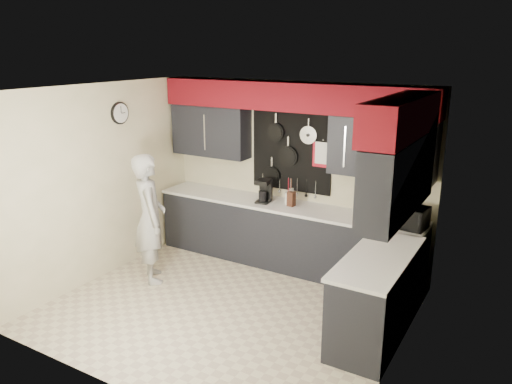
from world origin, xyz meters
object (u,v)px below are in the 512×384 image
Objects in this scene: microwave at (406,217)px; coffee_maker at (264,190)px; knife_block at (291,199)px; utensil_crock at (289,198)px; person at (150,218)px.

microwave is 2.00m from coffee_maker.
microwave is 2.38× the size of knife_block.
microwave is at bearing -10.25° from coffee_maker.
utensil_crock is 0.10× the size of person.
knife_block is at bearing -5.99° from coffee_maker.
person is at bearing -135.60° from utensil_crock.
coffee_maker is 0.19× the size of person.
microwave is at bearing -116.87° from person.
person reaches higher than coffee_maker.
knife_block is at bearing -47.24° from utensil_crock.
coffee_maker is (-0.42, -0.03, 0.07)m from knife_block.
utensil_crock is (-1.65, 0.11, -0.05)m from microwave.
coffee_maker is (-2.00, 0.02, 0.04)m from microwave.
coffee_maker is at bearing -169.80° from knife_block.
coffee_maker is (-0.35, -0.10, 0.09)m from utensil_crock.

